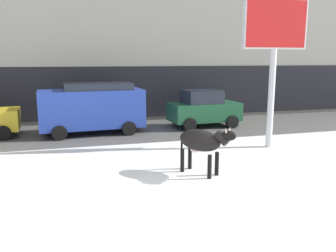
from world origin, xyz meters
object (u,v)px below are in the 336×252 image
Objects in this scene: pedestrian_near_billboard at (244,101)px; cow_black at (202,142)px; car_darkgreen_hatchback at (204,109)px; car_blue_van at (92,107)px; billboard at (275,33)px.

cow_black is at bearing -123.47° from pedestrian_near_billboard.
car_darkgreen_hatchback is at bearing 68.47° from cow_black.
car_blue_van is at bearing 112.30° from cow_black.
car_blue_van is 2.73× the size of pedestrian_near_billboard.
billboard is at bearing -33.93° from car_blue_van.
billboard reaches higher than car_blue_van.
cow_black is 5.52m from billboard.
pedestrian_near_billboard is at bearing 19.02° from car_blue_van.
car_blue_van is at bearing -160.98° from pedestrian_near_billboard.
cow_black is at bearing -147.44° from billboard.
billboard is 1.54× the size of car_darkgreen_hatchback.
car_blue_van is 5.52m from car_darkgreen_hatchback.
billboard is 3.21× the size of pedestrian_near_billboard.
billboard is at bearing -78.05° from car_darkgreen_hatchback.
pedestrian_near_billboard reaches higher than cow_black.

